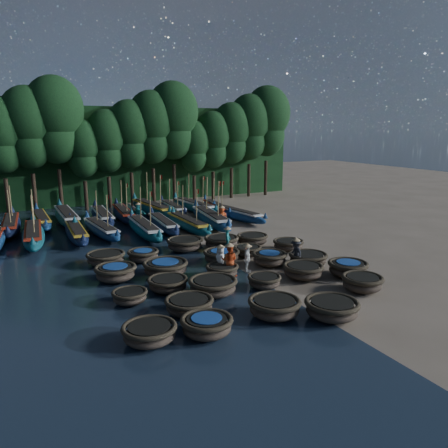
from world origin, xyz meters
name	(u,v)px	position (x,y,z in m)	size (l,w,h in m)	color
ground	(217,256)	(0.00, 0.00, 0.00)	(120.00, 120.00, 0.00)	#7C6D5B
foliage_wall	(121,155)	(0.00, 23.50, 5.00)	(40.00, 3.00, 10.00)	black
coracle_0	(149,333)	(-7.26, -9.05, 0.42)	(2.34, 2.34, 0.74)	#4C3D2F
coracle_1	(207,325)	(-5.10, -9.51, 0.45)	(2.39, 2.39, 0.77)	#4C3D2F
coracle_2	(274,307)	(-1.81, -9.26, 0.47)	(2.30, 2.30, 0.82)	#4C3D2F
coracle_3	(332,308)	(0.29, -10.48, 0.46)	(2.77, 2.77, 0.81)	#4C3D2F
coracle_4	(362,282)	(3.73, -8.71, 0.46)	(2.27, 2.27, 0.81)	#4C3D2F
coracle_5	(189,305)	(-4.92, -7.30, 0.41)	(2.38, 2.38, 0.72)	#4C3D2F
coracle_6	(213,286)	(-3.06, -5.80, 0.47)	(2.66, 2.66, 0.82)	#4C3D2F
coracle_7	(264,281)	(-0.33, -6.12, 0.38)	(2.05, 2.05, 0.66)	#4C3D2F
coracle_8	(303,270)	(2.28, -5.85, 0.45)	(2.41, 2.41, 0.78)	#4C3D2F
coracle_9	(348,268)	(4.63, -6.71, 0.49)	(2.52, 2.52, 0.84)	#4C3D2F
coracle_10	(130,296)	(-6.93, -5.00, 0.36)	(1.94, 1.94, 0.63)	#4C3D2F
coracle_11	(168,284)	(-4.84, -4.33, 0.40)	(2.02, 2.02, 0.70)	#4C3D2F
coracle_12	(222,270)	(-1.54, -3.77, 0.41)	(1.82, 1.82, 0.72)	#4C3D2F
coracle_13	(269,258)	(1.87, -3.17, 0.47)	(2.34, 2.34, 0.81)	#4C3D2F
coracle_14	(308,259)	(3.91, -4.17, 0.42)	(2.82, 2.82, 0.74)	#4C3D2F
coracle_15	(116,272)	(-6.79, -1.67, 0.48)	(2.22, 2.22, 0.83)	#4C3D2F
coracle_16	(166,267)	(-4.15, -2.07, 0.47)	(2.83, 2.83, 0.81)	#4C3D2F
coracle_17	(221,256)	(-0.38, -1.37, 0.44)	(2.68, 2.68, 0.75)	#4C3D2F
coracle_18	(247,250)	(1.66, -0.95, 0.39)	(1.97, 1.97, 0.67)	#4C3D2F
coracle_19	(288,244)	(4.75, -0.98, 0.40)	(2.33, 2.33, 0.70)	#4C3D2F
coracle_20	(106,258)	(-6.66, 1.33, 0.43)	(2.27, 2.27, 0.75)	#4C3D2F
coracle_21	(143,255)	(-4.50, 0.97, 0.41)	(1.91, 1.91, 0.71)	#4C3D2F
coracle_22	(185,244)	(-1.38, 2.00, 0.47)	(2.60, 2.60, 0.82)	#4C3D2F
coracle_23	(222,242)	(1.00, 1.36, 0.48)	(2.75, 2.75, 0.83)	#4C3D2F
coracle_24	(252,239)	(3.34, 1.29, 0.42)	(2.21, 2.21, 0.73)	#4C3D2F
long_boat_1	(33,235)	(-10.08, 8.73, 0.57)	(2.05, 8.50, 3.62)	#0F5257
long_boat_2	(76,232)	(-7.25, 8.33, 0.52)	(1.55, 7.70, 1.36)	#0E1634
long_boat_3	(101,229)	(-5.44, 8.57, 0.52)	(2.09, 7.68, 3.28)	navy
long_boat_4	(144,228)	(-2.54, 7.22, 0.56)	(1.72, 8.30, 3.53)	#0F5257
long_boat_5	(163,224)	(-0.71, 8.23, 0.51)	(1.77, 7.56, 1.33)	#0E1634
long_boat_6	(188,224)	(1.00, 7.27, 0.55)	(1.59, 8.12, 3.45)	#0F5257
long_boat_7	(211,218)	(3.32, 8.00, 0.61)	(2.69, 9.04, 3.87)	navy
long_boat_8	(238,214)	(6.34, 8.85, 0.51)	(2.45, 7.58, 1.35)	navy
long_boat_9	(11,225)	(-11.40, 13.03, 0.55)	(1.95, 8.14, 3.47)	#0E1634
long_boat_10	(41,220)	(-9.14, 14.15, 0.53)	(1.51, 7.88, 1.39)	navy
long_boat_11	(67,217)	(-7.15, 14.08, 0.60)	(1.66, 8.98, 1.58)	#0F5257
long_boat_12	(102,216)	(-4.37, 13.31, 0.55)	(1.76, 8.13, 1.43)	#0E1634
long_boat_13	(123,213)	(-2.47, 13.71, 0.53)	(1.96, 7.85, 3.34)	#0E1634
long_boat_14	(152,208)	(0.42, 14.49, 0.61)	(2.52, 9.01, 3.85)	#0F5257
long_boat_15	(172,208)	(2.36, 14.39, 0.50)	(1.61, 7.39, 3.14)	#0E1634
long_boat_16	(194,206)	(4.39, 13.95, 0.57)	(2.28, 8.35, 3.57)	#0F5257
long_boat_17	(216,208)	(6.07, 12.56, 0.50)	(2.22, 7.43, 3.18)	navy
fisherman_0	(221,259)	(-1.35, -3.19, 0.86)	(0.53, 0.79, 1.80)	silver
fisherman_1	(228,239)	(0.93, 0.36, 0.92)	(0.66, 0.72, 1.84)	#196B6A
fisherman_2	(229,260)	(-1.09, -3.75, 0.94)	(1.10, 1.06, 1.99)	#CC451B
fisherman_3	(296,252)	(3.07, -4.07, 0.88)	(0.68, 1.12, 1.87)	black
fisherman_4	(247,258)	(0.09, -3.65, 0.87)	(0.81, 1.00, 1.79)	silver
fisherman_5	(139,214)	(-1.81, 11.17, 0.91)	(1.43, 1.59, 1.95)	#196B6A
fisherman_6	(222,216)	(3.88, 7.03, 0.90)	(0.96, 0.79, 1.89)	#CC451B
tree_2	(0,134)	(-11.40, 20.00, 7.32)	(4.51, 4.51, 10.63)	black
tree_3	(28,126)	(-9.10, 20.00, 8.00)	(4.92, 4.92, 11.60)	black
tree_4	(55,119)	(-6.80, 20.00, 8.67)	(5.34, 5.34, 12.58)	black
tree_5	(83,148)	(-4.50, 20.00, 5.97)	(3.68, 3.68, 8.68)	black
tree_6	(107,141)	(-2.20, 20.00, 6.65)	(4.09, 4.09, 9.65)	black
tree_7	(130,133)	(0.10, 20.00, 7.32)	(4.51, 4.51, 10.63)	black
tree_8	(152,126)	(2.40, 20.00, 8.00)	(4.92, 4.92, 11.60)	black
tree_9	(173,120)	(4.70, 20.00, 8.67)	(5.34, 5.34, 12.58)	black
tree_10	(194,146)	(7.00, 20.00, 5.97)	(3.68, 3.68, 8.68)	black
tree_11	(213,139)	(9.30, 20.00, 6.65)	(4.09, 4.09, 9.65)	black
tree_12	(232,133)	(11.60, 20.00, 7.32)	(4.51, 4.51, 10.63)	black
tree_13	(249,126)	(13.90, 20.00, 8.00)	(4.92, 4.92, 11.60)	black
tree_14	(267,120)	(16.20, 20.00, 8.67)	(5.34, 5.34, 12.58)	black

